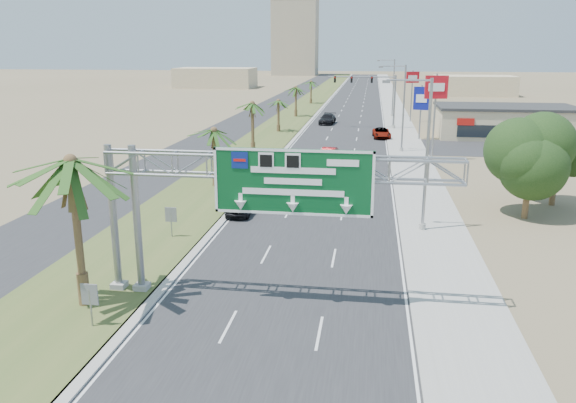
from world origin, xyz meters
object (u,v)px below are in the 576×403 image
(car_left_lane, at_px, (242,204))
(pole_sign_blue, at_px, (421,100))
(palm_near, at_px, (70,162))
(pole_sign_red_near, at_px, (436,92))
(pole_sign_red_far, at_px, (412,81))
(store_building, at_px, (505,122))
(car_mid_lane, at_px, (328,154))
(signal_mast, at_px, (381,96))
(car_right_lane, at_px, (382,133))
(car_far, at_px, (327,119))
(sign_gantry, at_px, (260,178))

(car_left_lane, bearing_deg, pole_sign_blue, 70.41)
(palm_near, xyz_separation_m, pole_sign_red_near, (19.69, 38.96, 0.38))
(pole_sign_red_near, height_order, pole_sign_red_far, pole_sign_red_near)
(palm_near, distance_m, pole_sign_red_far, 75.28)
(store_building, relative_size, pole_sign_red_near, 1.94)
(store_building, relative_size, car_mid_lane, 4.20)
(store_building, xyz_separation_m, car_mid_lane, (-22.59, -20.76, -1.29))
(signal_mast, xyz_separation_m, car_mid_lane, (-5.76, -26.74, -4.14))
(car_mid_lane, height_order, pole_sign_red_near, pole_sign_red_near)
(store_building, distance_m, pole_sign_red_near, 22.87)
(car_left_lane, distance_m, car_right_lane, 39.74)
(pole_sign_blue, bearing_deg, car_far, 133.16)
(store_building, distance_m, car_left_lane, 50.01)
(car_right_lane, bearing_deg, pole_sign_red_far, 71.01)
(pole_sign_red_near, bearing_deg, store_building, 58.84)
(signal_mast, xyz_separation_m, car_right_lane, (0.14, -9.56, -4.17))
(palm_near, bearing_deg, pole_sign_blue, 70.12)
(pole_sign_red_near, bearing_deg, pole_sign_red_far, 90.40)
(car_left_lane, height_order, car_right_lane, car_left_lane)
(car_left_lane, distance_m, car_mid_lane, 21.65)
(car_far, distance_m, pole_sign_blue, 20.10)
(palm_near, xyz_separation_m, store_building, (31.20, 58.00, -4.93))
(sign_gantry, relative_size, pole_sign_red_far, 2.00)
(car_mid_lane, xyz_separation_m, pole_sign_red_far, (10.84, 35.49, 5.91))
(car_right_lane, height_order, pole_sign_blue, pole_sign_blue)
(car_right_lane, xyz_separation_m, pole_sign_red_far, (4.94, 18.32, 5.94))
(car_mid_lane, distance_m, pole_sign_blue, 20.33)
(store_building, height_order, pole_sign_red_far, pole_sign_red_far)
(store_building, bearing_deg, car_mid_lane, -137.41)
(car_far, xyz_separation_m, pole_sign_blue, (13.41, -14.31, 4.41))
(car_far, relative_size, pole_sign_red_far, 0.66)
(car_mid_lane, xyz_separation_m, car_far, (-2.56, 30.89, 0.09))
(palm_near, xyz_separation_m, car_right_lane, (14.51, 54.41, -6.25))
(signal_mast, xyz_separation_m, pole_sign_red_near, (5.32, -25.01, 2.46))
(store_building, bearing_deg, pole_sign_red_near, -121.16)
(car_far, bearing_deg, car_left_lane, -87.24)
(signal_mast, distance_m, pole_sign_red_far, 10.27)
(car_right_lane, relative_size, pole_sign_red_near, 0.53)
(signal_mast, distance_m, car_mid_lane, 27.66)
(car_mid_lane, relative_size, car_far, 0.78)
(pole_sign_blue, bearing_deg, car_left_lane, -112.39)
(palm_near, xyz_separation_m, signal_mast, (14.37, 63.97, -2.08))
(car_left_lane, xyz_separation_m, pole_sign_red_far, (15.53, 56.62, 5.90))
(car_far, bearing_deg, pole_sign_red_far, 24.03)
(car_right_lane, bearing_deg, signal_mast, 86.94)
(car_mid_lane, bearing_deg, car_left_lane, -96.50)
(car_left_lane, relative_size, car_mid_lane, 0.98)
(pole_sign_red_near, distance_m, pole_sign_red_far, 33.77)
(car_left_lane, distance_m, pole_sign_red_near, 28.54)
(pole_sign_red_near, bearing_deg, signal_mast, 102.00)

